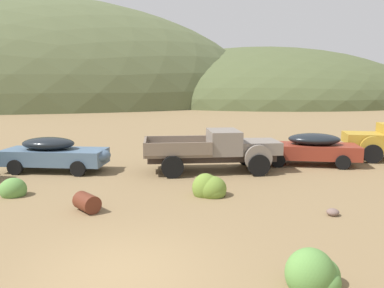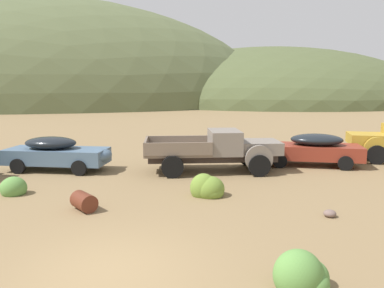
{
  "view_description": "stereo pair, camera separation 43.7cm",
  "coord_description": "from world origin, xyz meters",
  "views": [
    {
      "loc": [
        0.57,
        -7.4,
        3.91
      ],
      "look_at": [
        2.6,
        7.95,
        1.45
      ],
      "focal_mm": 34.84,
      "sensor_mm": 36.0,
      "label": 1
    },
    {
      "loc": [
        1.01,
        -7.45,
        3.91
      ],
      "look_at": [
        2.6,
        7.95,
        1.45
      ],
      "focal_mm": 34.84,
      "sensor_mm": 36.0,
      "label": 2
    }
  ],
  "objects": [
    {
      "name": "truck_primer_gray",
      "position": [
        4.12,
        9.03,
        1.0
      ],
      "size": [
        6.19,
        2.71,
        1.89
      ],
      "rotation": [
        0.0,
        0.0,
        -0.04
      ],
      "color": "#3D322D",
      "rests_on": "ground"
    },
    {
      "name": "car_chalk_blue",
      "position": [
        -3.32,
        9.94,
        0.82
      ],
      "size": [
        5.11,
        2.71,
        1.57
      ],
      "rotation": [
        0.0,
        0.0,
        -0.23
      ],
      "color": "slate",
      "rests_on": "ground"
    },
    {
      "name": "oil_drum_tipped",
      "position": [
        -1.22,
        4.13,
        0.28
      ],
      "size": [
        0.96,
        1.03,
        0.57
      ],
      "color": "#5B2819",
      "rests_on": "ground"
    },
    {
      "name": "rock_flat",
      "position": [
        6.22,
        2.76,
        0.1
      ],
      "size": [
        0.38,
        0.36,
        0.23
      ],
      "primitive_type": "ellipsoid",
      "color": "#725B53",
      "rests_on": "ground"
    },
    {
      "name": "hill_center",
      "position": [
        -24.44,
        71.98,
        0.0
      ],
      "size": [
        99.15,
        55.38,
        42.28
      ],
      "primitive_type": "ellipsoid",
      "color": "#56603D",
      "rests_on": "ground"
    },
    {
      "name": "bush_near_barrel",
      "position": [
        3.84,
        -0.99,
        0.24
      ],
      "size": [
        1.12,
        0.88,
        1.01
      ],
      "color": "#5B8E42",
      "rests_on": "ground"
    },
    {
      "name": "hill_far_right",
      "position": [
        27.93,
        80.87,
        0.0
      ],
      "size": [
        70.63,
        72.45,
        24.98
      ],
      "primitive_type": "ellipsoid",
      "color": "#4C5633",
      "rests_on": "ground"
    },
    {
      "name": "car_rust_red",
      "position": [
        8.49,
        9.88,
        0.82
      ],
      "size": [
        5.31,
        3.06,
        1.57
      ],
      "rotation": [
        0.0,
        0.0,
        2.86
      ],
      "color": "maroon",
      "rests_on": "ground"
    },
    {
      "name": "bush_back_edge",
      "position": [
        2.88,
        5.26,
        0.25
      ],
      "size": [
        1.22,
        0.99,
        1.04
      ],
      "color": "olive",
      "rests_on": "ground"
    },
    {
      "name": "bush_between_trucks",
      "position": [
        -4.09,
        6.17,
        0.2
      ],
      "size": [
        0.93,
        0.83,
        0.84
      ],
      "color": "#5B8E42",
      "rests_on": "ground"
    },
    {
      "name": "ground_plane",
      "position": [
        0.0,
        0.0,
        0.0
      ],
      "size": [
        300.0,
        300.0,
        0.0
      ],
      "primitive_type": "plane",
      "color": "olive"
    }
  ]
}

